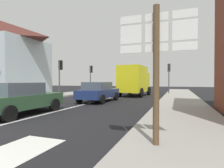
# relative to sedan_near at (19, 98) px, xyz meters

# --- Properties ---
(ground_plane) EXTENTS (80.00, 80.00, 0.00)m
(ground_plane) POSITION_rel_sedan_near_xyz_m (1.03, 7.51, -0.76)
(ground_plane) COLOR black
(sidewalk_right) EXTENTS (2.99, 44.00, 0.14)m
(sidewalk_right) POSITION_rel_sedan_near_xyz_m (7.05, 5.51, -0.69)
(sidewalk_right) COLOR gray
(sidewalk_right) RESTS_ON ground
(sidewalk_left) EXTENTS (2.99, 44.00, 0.14)m
(sidewalk_left) POSITION_rel_sedan_near_xyz_m (-4.99, 5.51, -0.69)
(sidewalk_left) COLOR gray
(sidewalk_left) RESTS_ON ground
(lane_centre_stripe) EXTENTS (0.16, 12.00, 0.01)m
(lane_centre_stripe) POSITION_rel_sedan_near_xyz_m (1.03, 3.51, -0.75)
(lane_centre_stripe) COLOR silver
(lane_centre_stripe) RESTS_ON ground
(lane_turn_arrow) EXTENTS (1.20, 2.20, 0.01)m
(lane_turn_arrow) POSITION_rel_sedan_near_xyz_m (3.52, -3.49, -0.75)
(lane_turn_arrow) COLOR silver
(lane_turn_arrow) RESTS_ON ground
(clapboard_house_left) EXTENTS (9.35, 7.66, 8.20)m
(clapboard_house_left) POSITION_rel_sedan_near_xyz_m (-11.58, 8.43, 3.39)
(clapboard_house_left) COLOR silver
(clapboard_house_left) RESTS_ON ground
(sedan_near) EXTENTS (1.97, 4.20, 1.47)m
(sedan_near) POSITION_rel_sedan_near_xyz_m (0.00, 0.00, 0.00)
(sedan_near) COLOR #2D5133
(sedan_near) RESTS_ON ground
(sedan_far) EXTENTS (2.06, 4.25, 1.47)m
(sedan_far) POSITION_rel_sedan_near_xyz_m (1.25, 6.12, 0.00)
(sedan_far) COLOR navy
(sedan_far) RESTS_ON ground
(delivery_truck) EXTENTS (2.75, 5.13, 3.05)m
(delivery_truck) POSITION_rel_sedan_near_xyz_m (2.58, 12.22, 0.89)
(delivery_truck) COLOR yellow
(delivery_truck) RESTS_ON ground
(route_sign_post) EXTENTS (1.66, 0.14, 3.20)m
(route_sign_post) POSITION_rel_sedan_near_xyz_m (6.39, -2.29, 1.24)
(route_sign_post) COLOR brown
(route_sign_post) RESTS_ON ground
(traffic_light_near_left) EXTENTS (0.30, 0.49, 3.53)m
(traffic_light_near_left) POSITION_rel_sedan_near_xyz_m (-3.79, 8.42, 1.85)
(traffic_light_near_left) COLOR #47474C
(traffic_light_near_left) RESTS_ON ground
(traffic_light_far_right) EXTENTS (0.30, 0.49, 3.57)m
(traffic_light_far_right) POSITION_rel_sedan_near_xyz_m (5.85, 15.94, 1.88)
(traffic_light_far_right) COLOR #47474C
(traffic_light_far_right) RESTS_ON ground
(traffic_light_far_left) EXTENTS (0.30, 0.49, 3.54)m
(traffic_light_far_left) POSITION_rel_sedan_near_xyz_m (-3.79, 15.01, 1.86)
(traffic_light_far_left) COLOR #47474C
(traffic_light_far_left) RESTS_ON ground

